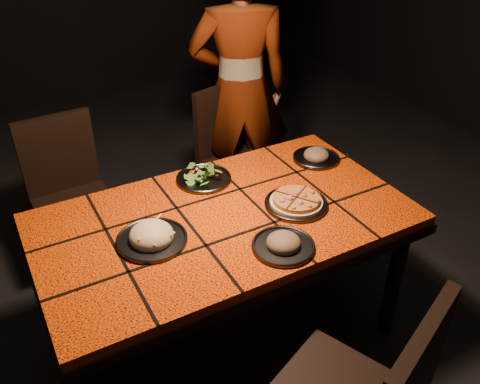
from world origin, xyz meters
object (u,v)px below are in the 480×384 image
dining_table (225,230)px  chair_far_right (232,148)px  diner (240,90)px  plate_pizza (296,202)px  plate_pasta (152,237)px  chair_far_left (69,187)px

dining_table → chair_far_right: chair_far_right is taller
diner → dining_table: bearing=79.4°
dining_table → plate_pizza: size_ratio=5.00×
dining_table → plate_pasta: 0.35m
chair_far_right → diner: size_ratio=0.53×
chair_far_right → diner: (0.10, 0.07, 0.34)m
plate_pasta → diner: bearing=46.4°
plate_pasta → plate_pizza: bearing=-6.0°
dining_table → plate_pizza: bearing=-15.8°
chair_far_left → chair_far_right: 1.01m
diner → plate_pizza: diner is taller
chair_far_right → diner: bearing=20.2°
dining_table → plate_pasta: size_ratio=5.63×
diner → plate_pizza: size_ratio=5.29×
dining_table → plate_pasta: bearing=-176.6°
dining_table → diner: (0.63, 0.99, 0.19)m
chair_far_left → chair_far_right: size_ratio=1.01×
dining_table → diner: size_ratio=0.95×
chair_far_right → plate_pizza: 1.06m
chair_far_left → plate_pizza: 1.33m
chair_far_left → dining_table: bearing=-65.9°
chair_far_right → plate_pasta: (-0.86, -0.94, 0.26)m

